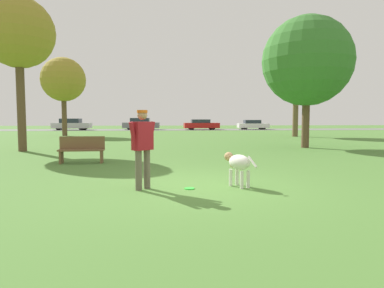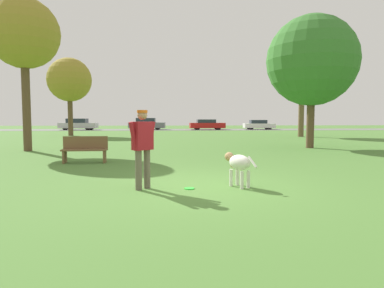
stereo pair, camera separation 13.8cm
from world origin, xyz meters
TOP-DOWN VIEW (x-y plane):
  - ground_plane at (0.00, 0.00)m, footprint 120.00×120.00m
  - far_road_strip at (0.00, 35.38)m, footprint 120.00×6.00m
  - person at (-1.08, -0.22)m, footprint 0.53×0.52m
  - dog at (0.87, -0.10)m, footprint 0.57×0.89m
  - frisbee at (-0.15, -0.26)m, footprint 0.21×0.21m
  - tree_far_left at (-8.65, 21.31)m, footprint 3.49×3.49m
  - tree_near_left at (-6.72, 8.17)m, footprint 2.97×2.97m
  - tree_far_right at (9.51, 18.78)m, footprint 3.96×3.96m
  - tree_near_right at (6.14, 8.94)m, footprint 4.24×4.24m
  - parked_car_silver at (-11.72, 35.16)m, footprint 4.46×1.96m
  - parked_car_grey at (-3.49, 35.71)m, footprint 4.54×1.87m
  - parked_car_red at (3.96, 35.11)m, footprint 4.37×1.94m
  - parked_car_white at (10.61, 35.68)m, footprint 3.91×1.95m
  - park_bench at (-3.26, 4.03)m, footprint 1.42×0.47m

SIDE VIEW (x-z plane):
  - ground_plane at x=0.00m, z-range 0.00..0.00m
  - far_road_strip at x=0.00m, z-range 0.00..0.01m
  - frisbee at x=-0.15m, z-range 0.00..0.02m
  - park_bench at x=-3.26m, z-range 0.03..0.87m
  - dog at x=0.87m, z-range 0.14..0.83m
  - parked_car_white at x=10.61m, z-range 0.00..1.20m
  - parked_car_red at x=3.96m, z-range 0.00..1.28m
  - parked_car_silver at x=-11.72m, z-range -0.01..1.38m
  - parked_car_grey at x=-3.49m, z-range -0.02..1.43m
  - person at x=-1.08m, z-range 0.13..1.72m
  - tree_near_right at x=6.14m, z-range 0.99..7.24m
  - tree_far_left at x=-8.65m, z-range 1.35..7.61m
  - tree_far_right at x=9.51m, z-range 1.37..8.14m
  - tree_near_left at x=-6.72m, z-range 1.72..8.22m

